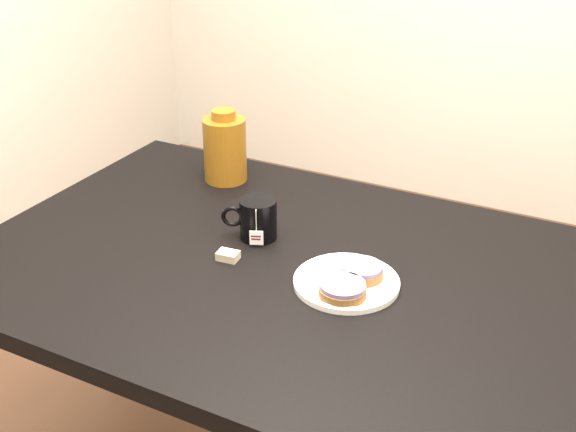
{
  "coord_description": "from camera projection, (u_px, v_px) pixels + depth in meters",
  "views": [
    {
      "loc": [
        0.57,
        -1.15,
        1.53
      ],
      "look_at": [
        -0.07,
        0.09,
        0.81
      ],
      "focal_mm": 45.0,
      "sensor_mm": 36.0,
      "label": 1
    }
  ],
  "objects": [
    {
      "name": "bagel_package",
      "position": [
        225.0,
        148.0,
        1.85
      ],
      "size": [
        0.13,
        0.13,
        0.19
      ],
      "rotation": [
        0.0,
        0.0,
        0.21
      ],
      "color": "#5A320B",
      "rests_on": "table"
    },
    {
      "name": "plate",
      "position": [
        346.0,
        281.0,
        1.44
      ],
      "size": [
        0.21,
        0.21,
        0.02
      ],
      "color": "white",
      "rests_on": "table"
    },
    {
      "name": "mug",
      "position": [
        257.0,
        219.0,
        1.59
      ],
      "size": [
        0.13,
        0.11,
        0.09
      ],
      "rotation": [
        0.0,
        0.0,
        0.42
      ],
      "color": "black",
      "rests_on": "table"
    },
    {
      "name": "table",
      "position": [
        298.0,
        300.0,
        1.54
      ],
      "size": [
        1.4,
        0.9,
        0.75
      ],
      "color": "black",
      "rests_on": "ground_plane"
    },
    {
      "name": "teabag_pouch",
      "position": [
        228.0,
        256.0,
        1.52
      ],
      "size": [
        0.05,
        0.04,
        0.02
      ],
      "primitive_type": "cube",
      "rotation": [
        0.0,
        0.0,
        0.1
      ],
      "color": "#C6B793",
      "rests_on": "table"
    },
    {
      "name": "bagel_front",
      "position": [
        343.0,
        289.0,
        1.38
      ],
      "size": [
        0.11,
        0.11,
        0.03
      ],
      "color": "brown",
      "rests_on": "plate"
    },
    {
      "name": "bagel_back",
      "position": [
        362.0,
        271.0,
        1.44
      ],
      "size": [
        0.1,
        0.1,
        0.03
      ],
      "color": "brown",
      "rests_on": "plate"
    }
  ]
}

